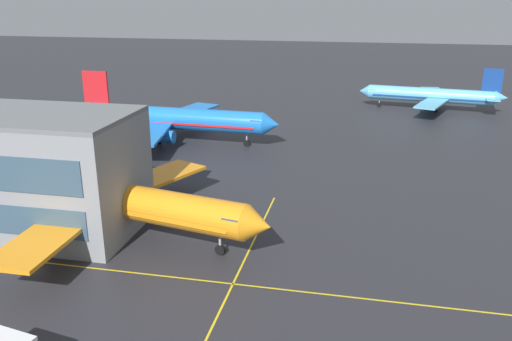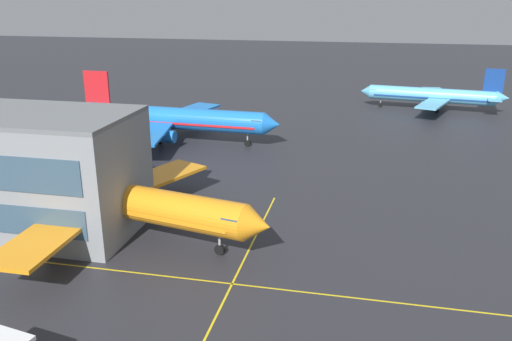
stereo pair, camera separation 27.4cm
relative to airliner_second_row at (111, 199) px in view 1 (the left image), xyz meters
The scene contains 3 objects.
airliner_second_row is the anchor object (origin of this frame).
airliner_third_row 39.30m from the airliner_second_row, 100.58° to the left, with size 39.85×34.38×12.40m.
airliner_far_left_stand 87.67m from the airliner_second_row, 61.11° to the left, with size 33.09×28.29×10.29m.
Camera 1 is at (11.15, -6.48, 26.11)m, focal length 36.73 mm.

